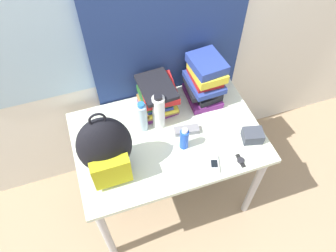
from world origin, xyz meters
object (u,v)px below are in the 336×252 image
sunscreen_bottle (184,139)px  wristwatch (241,160)px  sports_bottle (159,111)px  book_stack_left (158,97)px  camera_pouch (253,136)px  backpack (105,149)px  sunglasses_case (187,130)px  water_bottle (142,117)px  cell_phone (214,164)px  book_stack_center (205,80)px

sunscreen_bottle → wristwatch: bearing=-36.1°
sports_bottle → sunscreen_bottle: (0.09, -0.20, -0.05)m
book_stack_left → camera_pouch: bearing=-41.2°
backpack → wristwatch: bearing=-14.9°
sunglasses_case → wristwatch: sunglasses_case is taller
book_stack_left → sunglasses_case: 0.28m
sunscreen_bottle → sunglasses_case: 0.12m
water_bottle → wristwatch: water_bottle is taller
cell_phone → sunglasses_case: size_ratio=0.76×
book_stack_left → sunglasses_case: book_stack_left is taller
sunscreen_bottle → camera_pouch: sunscreen_bottle is taller
sunscreen_bottle → cell_phone: (0.12, -0.18, -0.07)m
sunglasses_case → wristwatch: 0.37m
water_bottle → camera_pouch: (0.60, -0.29, -0.07)m
water_bottle → backpack: bearing=-139.5°
sports_bottle → sunglasses_case: size_ratio=1.69×
backpack → book_stack_center: bearing=25.5°
book_stack_left → water_bottle: bearing=-138.9°
cell_phone → book_stack_center: bearing=74.8°
book_stack_left → camera_pouch: (0.47, -0.41, -0.08)m
book_stack_center → sports_bottle: book_stack_center is taller
book_stack_left → sunscreen_bottle: 0.33m
book_stack_left → cell_phone: bearing=-70.6°
book_stack_center → sunglasses_case: (-0.21, -0.23, -0.14)m
sports_bottle → cell_phone: size_ratio=2.22×
water_bottle → sunscreen_bottle: 0.28m
water_bottle → sports_bottle: bearing=-2.3°
sports_bottle → backpack: bearing=-149.2°
backpack → wristwatch: 0.77m
sunscreen_bottle → cell_phone: bearing=-56.0°
book_stack_center → wristwatch: 0.55m
book_stack_left → sunscreen_bottle: book_stack_left is taller
book_stack_center → sunscreen_bottle: (-0.26, -0.33, -0.08)m
sports_bottle → sunglasses_case: sports_bottle is taller
cell_phone → book_stack_left: bearing=109.4°
book_stack_left → camera_pouch: 0.63m
wristwatch → sunglasses_case: bearing=127.3°
cell_phone → camera_pouch: camera_pouch is taller
sports_bottle → cell_phone: (0.21, -0.38, -0.12)m
cell_phone → sunglasses_case: sunglasses_case is taller
cell_phone → wristwatch: 0.16m
sports_bottle → wristwatch: 0.56m
sunglasses_case → backpack: bearing=-168.5°
book_stack_center → cell_phone: 0.54m
book_stack_center → wristwatch: bearing=-88.0°
book_stack_left → book_stack_center: (0.31, 0.00, 0.04)m
cell_phone → water_bottle: bearing=128.9°
water_bottle → sports_bottle: 0.10m
book_stack_center → sunscreen_bottle: bearing=-128.2°
sunscreen_bottle → wristwatch: size_ratio=1.81×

